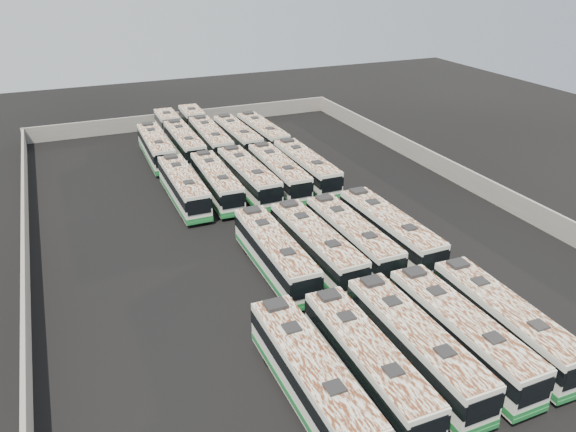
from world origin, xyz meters
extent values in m
plane|color=black|center=(0.00, 0.00, 0.00)|extent=(140.00, 140.00, 0.00)
cube|color=slate|center=(0.00, 36.30, 1.10)|extent=(45.20, 0.30, 2.20)
cube|color=slate|center=(22.30, 0.00, 1.10)|extent=(0.30, 73.20, 2.20)
cube|color=slate|center=(-22.30, 0.00, 1.10)|extent=(0.30, 73.20, 2.20)
cube|color=silver|center=(-7.26, -22.21, 1.81)|extent=(2.68, 12.57, 2.88)
cube|color=#1B6932|center=(-7.26, -22.21, 0.75)|extent=(2.73, 12.62, 0.44)
cube|color=black|center=(-7.26, -22.21, 2.28)|extent=(2.74, 12.63, 0.96)
cube|color=beige|center=(-7.26, -22.21, 3.28)|extent=(2.63, 12.32, 0.07)
cube|color=black|center=(-7.25, -24.97, 3.38)|extent=(1.00, 1.00, 0.15)
cube|color=black|center=(-7.27, -19.44, 3.38)|extent=(1.00, 1.00, 0.15)
cube|color=black|center=(-7.29, -16.93, 3.43)|extent=(1.37, 1.16, 0.27)
cylinder|color=black|center=(-8.40, -18.19, 0.52)|extent=(0.30, 1.05, 1.05)
cylinder|color=black|center=(-6.16, -18.18, 0.52)|extent=(0.30, 1.05, 1.05)
cube|color=silver|center=(-3.65, -22.28, 1.75)|extent=(2.66, 12.19, 2.79)
cube|color=#1B6932|center=(-3.65, -22.28, 0.73)|extent=(2.71, 12.24, 0.43)
cube|color=black|center=(-3.65, -22.28, 2.21)|extent=(2.72, 12.25, 0.93)
cube|color=black|center=(-3.71, -28.38, 2.08)|extent=(2.23, 0.08, 1.47)
cube|color=beige|center=(-3.65, -22.28, 3.17)|extent=(2.61, 11.95, 0.07)
cube|color=black|center=(-3.68, -24.95, 3.27)|extent=(0.97, 0.97, 0.14)
cube|color=black|center=(-3.62, -19.60, 3.27)|extent=(0.97, 0.97, 0.14)
cube|color=black|center=(-3.60, -17.17, 3.33)|extent=(1.33, 1.13, 0.26)
cylinder|color=black|center=(-4.77, -26.16, 0.51)|extent=(0.29, 1.02, 1.01)
cylinder|color=black|center=(-2.60, -26.18, 0.51)|extent=(0.29, 1.02, 1.01)
cylinder|color=black|center=(-4.69, -18.37, 0.51)|extent=(0.29, 1.02, 1.01)
cylinder|color=black|center=(-2.52, -18.39, 0.51)|extent=(0.29, 1.02, 1.01)
cube|color=silver|center=(-0.16, -22.09, 1.78)|extent=(2.59, 12.40, 2.84)
cube|color=#1B6932|center=(-0.16, -22.09, 0.74)|extent=(2.64, 12.45, 0.43)
cube|color=black|center=(-0.16, -22.09, 2.25)|extent=(2.65, 12.46, 0.95)
cube|color=black|center=(-0.17, -28.32, 2.12)|extent=(2.27, 0.06, 1.50)
cube|color=#1B6932|center=(-0.17, -28.32, 0.54)|extent=(2.58, 0.10, 0.29)
cube|color=beige|center=(-0.16, -22.09, 3.23)|extent=(2.54, 12.16, 0.07)
cube|color=black|center=(-0.16, -24.82, 3.34)|extent=(0.98, 0.98, 0.14)
cube|color=black|center=(-0.16, -19.37, 3.34)|extent=(0.98, 0.98, 0.14)
cube|color=black|center=(-0.16, -16.89, 3.39)|extent=(1.34, 1.14, 0.27)
cylinder|color=black|center=(-1.27, -26.06, 0.52)|extent=(0.29, 1.03, 1.03)
cylinder|color=black|center=(0.94, -26.06, 0.52)|extent=(0.29, 1.03, 1.03)
cylinder|color=black|center=(-1.27, -18.12, 0.52)|extent=(0.29, 1.03, 1.03)
cylinder|color=black|center=(0.94, -18.13, 0.52)|extent=(0.29, 1.03, 1.03)
cube|color=silver|center=(3.22, -22.22, 1.78)|extent=(2.67, 12.42, 2.84)
cube|color=#1B6932|center=(3.22, -22.22, 0.74)|extent=(2.72, 12.47, 0.43)
cube|color=black|center=(3.22, -22.22, 2.25)|extent=(2.73, 12.48, 0.95)
cube|color=black|center=(3.26, -28.44, 2.12)|extent=(2.27, 0.08, 1.50)
cube|color=#1B6932|center=(3.26, -28.44, 0.54)|extent=(2.58, 0.12, 0.29)
cube|color=beige|center=(3.22, -22.22, 3.23)|extent=(2.61, 12.17, 0.07)
cube|color=black|center=(3.24, -24.95, 3.34)|extent=(0.99, 0.99, 0.14)
cube|color=black|center=(3.20, -19.50, 3.34)|extent=(0.99, 0.99, 0.14)
cube|color=black|center=(3.18, -17.02, 3.39)|extent=(1.35, 1.15, 0.27)
cylinder|color=black|center=(2.14, -26.20, 0.52)|extent=(0.30, 1.04, 1.03)
cylinder|color=black|center=(4.35, -26.18, 0.52)|extent=(0.30, 1.04, 1.03)
cylinder|color=black|center=(2.09, -18.26, 0.52)|extent=(0.30, 1.04, 1.03)
cylinder|color=black|center=(4.30, -18.25, 0.52)|extent=(0.30, 1.04, 1.03)
cube|color=silver|center=(6.69, -22.31, 1.75)|extent=(2.82, 12.23, 2.79)
cube|color=#1B6932|center=(6.69, -22.31, 0.73)|extent=(2.87, 12.28, 0.43)
cube|color=black|center=(6.69, -22.31, 2.21)|extent=(2.88, 12.29, 0.93)
cube|color=#1B6932|center=(6.55, -28.41, 0.53)|extent=(2.54, 0.16, 0.28)
cube|color=beige|center=(6.69, -22.31, 3.17)|extent=(2.76, 11.98, 0.07)
cube|color=black|center=(6.63, -24.98, 3.28)|extent=(0.99, 0.99, 0.14)
cube|color=black|center=(6.76, -19.63, 3.28)|extent=(0.99, 0.99, 0.14)
cube|color=black|center=(6.81, -17.19, 3.33)|extent=(1.34, 1.15, 0.26)
cylinder|color=black|center=(5.52, -26.17, 0.51)|extent=(0.31, 1.02, 1.01)
cylinder|color=black|center=(7.69, -26.22, 0.51)|extent=(0.31, 1.02, 1.01)
cylinder|color=black|center=(5.70, -18.39, 0.51)|extent=(0.31, 1.02, 1.01)
cylinder|color=black|center=(7.87, -18.44, 0.51)|extent=(0.31, 1.02, 1.01)
cube|color=silver|center=(-3.78, -8.00, 1.78)|extent=(2.65, 12.41, 2.84)
cube|color=#1B6932|center=(-3.78, -8.00, 0.74)|extent=(2.70, 12.46, 0.43)
cube|color=black|center=(-3.78, -8.00, 2.25)|extent=(2.71, 12.47, 0.95)
cube|color=black|center=(-3.81, -14.22, 2.12)|extent=(2.27, 0.07, 1.50)
cube|color=#1B6932|center=(-3.81, -14.22, 0.54)|extent=(2.58, 0.11, 0.29)
cube|color=beige|center=(-3.78, -8.00, 3.23)|extent=(2.60, 12.16, 0.07)
cube|color=black|center=(-3.79, -10.73, 3.34)|extent=(0.99, 0.99, 0.14)
cube|color=black|center=(-3.76, -5.28, 3.34)|extent=(0.99, 0.99, 0.14)
cube|color=black|center=(-3.75, -2.80, 3.39)|extent=(1.35, 1.14, 0.27)
cylinder|color=black|center=(-4.91, -11.96, 0.52)|extent=(0.29, 1.03, 1.03)
cylinder|color=black|center=(-2.70, -11.97, 0.52)|extent=(0.29, 1.03, 1.03)
cylinder|color=black|center=(-4.86, -4.03, 0.52)|extent=(0.29, 1.03, 1.03)
cylinder|color=black|center=(-2.65, -4.04, 0.52)|extent=(0.29, 1.03, 1.03)
cube|color=silver|center=(-0.21, -8.22, 1.81)|extent=(2.94, 12.63, 2.88)
cube|color=#1B6932|center=(-0.21, -8.22, 0.75)|extent=(2.99, 12.68, 0.44)
cube|color=black|center=(-0.21, -8.22, 2.28)|extent=(3.00, 12.70, 0.96)
cube|color=black|center=(-0.05, -14.52, 2.15)|extent=(2.31, 0.12, 1.52)
cube|color=#1B6932|center=(-0.05, -14.52, 0.54)|extent=(2.62, 0.17, 0.29)
cube|color=beige|center=(-0.21, -8.22, 3.28)|extent=(2.88, 12.38, 0.07)
cube|color=black|center=(-0.14, -10.98, 3.38)|extent=(1.02, 1.02, 0.15)
cube|color=black|center=(-0.28, -5.46, 3.38)|extent=(1.02, 1.02, 0.15)
cube|color=black|center=(-0.34, -2.94, 3.44)|extent=(1.39, 1.19, 0.27)
cylinder|color=black|center=(-1.23, -12.27, 0.52)|extent=(0.32, 1.05, 1.05)
cylinder|color=black|center=(1.02, -12.21, 0.52)|extent=(0.32, 1.05, 1.05)
cylinder|color=black|center=(-1.43, -4.23, 0.52)|extent=(0.32, 1.05, 1.05)
cylinder|color=black|center=(0.81, -4.17, 0.52)|extent=(0.32, 1.05, 1.05)
cube|color=silver|center=(3.22, -8.09, 1.78)|extent=(2.67, 12.39, 2.83)
cube|color=#1B6932|center=(3.22, -8.09, 0.74)|extent=(2.72, 12.44, 0.43)
cube|color=black|center=(3.22, -8.09, 2.25)|extent=(2.73, 12.45, 0.95)
cube|color=black|center=(3.27, -14.29, 2.11)|extent=(2.27, 0.08, 1.49)
cube|color=#1B6932|center=(3.27, -14.29, 0.54)|extent=(2.58, 0.12, 0.29)
cube|color=beige|center=(3.22, -8.09, 3.23)|extent=(2.62, 12.14, 0.07)
cube|color=black|center=(3.24, -10.81, 3.33)|extent=(0.99, 0.99, 0.14)
cube|color=black|center=(3.20, -5.37, 3.33)|extent=(0.99, 0.99, 0.14)
cube|color=black|center=(3.18, -2.89, 3.38)|extent=(1.35, 1.14, 0.27)
cylinder|color=black|center=(2.15, -12.05, 0.52)|extent=(0.30, 1.03, 1.03)
cylinder|color=black|center=(4.35, -12.04, 0.52)|extent=(0.30, 1.03, 1.03)
cylinder|color=black|center=(2.09, -4.14, 0.52)|extent=(0.30, 1.03, 1.03)
cylinder|color=black|center=(4.29, -4.12, 0.52)|extent=(0.30, 1.03, 1.03)
cube|color=silver|center=(6.80, -8.25, 1.83)|extent=(2.83, 12.75, 2.91)
cube|color=#1B6932|center=(6.80, -8.25, 0.76)|extent=(2.88, 12.80, 0.45)
cube|color=black|center=(6.80, -8.25, 2.31)|extent=(2.89, 12.81, 0.97)
cube|color=black|center=(6.89, -14.63, 2.17)|extent=(2.33, 0.09, 1.54)
cube|color=#1B6932|center=(6.89, -14.63, 0.55)|extent=(2.65, 0.14, 0.30)
cube|color=beige|center=(6.80, -8.25, 3.32)|extent=(2.77, 12.50, 0.07)
cube|color=black|center=(6.84, -11.04, 3.42)|extent=(1.02, 1.02, 0.15)
cube|color=black|center=(6.76, -5.45, 3.42)|extent=(1.02, 1.02, 0.15)
cube|color=black|center=(6.72, -2.91, 3.48)|extent=(1.39, 1.19, 0.28)
cylinder|color=black|center=(5.72, -12.33, 0.53)|extent=(0.31, 1.06, 1.06)
cylinder|color=black|center=(7.99, -12.30, 0.53)|extent=(0.31, 1.06, 1.06)
cylinder|color=black|center=(5.61, -4.19, 0.53)|extent=(0.31, 1.06, 1.06)
cylinder|color=black|center=(7.87, -4.16, 0.53)|extent=(0.31, 1.06, 1.06)
cube|color=silver|center=(-7.18, 8.62, 1.77)|extent=(2.57, 12.31, 2.82)
cube|color=#1B6932|center=(-7.18, 8.62, 0.74)|extent=(2.62, 12.36, 0.43)
cube|color=black|center=(-7.18, 8.62, 2.24)|extent=(2.63, 12.37, 0.94)
cube|color=black|center=(-7.17, 2.45, 2.10)|extent=(2.26, 0.06, 1.49)
cube|color=#1B6932|center=(-7.17, 2.45, 0.53)|extent=(2.56, 0.10, 0.29)
cube|color=beige|center=(-7.18, 8.62, 3.21)|extent=(2.52, 12.06, 0.07)
cube|color=black|center=(-7.17, 5.91, 3.31)|extent=(0.97, 0.97, 0.14)
cube|color=black|center=(-7.18, 11.33, 3.31)|extent=(0.97, 0.97, 0.14)
cube|color=black|center=(-7.18, 13.79, 3.36)|extent=(1.33, 1.13, 0.27)
cylinder|color=black|center=(-8.27, 4.68, 0.51)|extent=(0.29, 1.03, 1.03)
cylinder|color=black|center=(-6.08, 4.68, 0.51)|extent=(0.29, 1.03, 1.03)
cylinder|color=black|center=(-8.28, 12.55, 0.51)|extent=(0.29, 1.03, 1.03)
cylinder|color=black|center=(-6.08, 12.56, 0.51)|extent=(0.29, 1.03, 1.03)
cube|color=silver|center=(-3.66, 8.64, 1.75)|extent=(2.80, 12.21, 2.79)
cube|color=#1B6932|center=(-3.66, 8.64, 0.73)|extent=(2.85, 12.26, 0.43)
cube|color=black|center=(-3.66, 8.64, 2.21)|extent=(2.86, 12.27, 0.93)
cube|color=black|center=(-3.79, 2.55, 2.08)|extent=(2.23, 0.11, 1.47)
cube|color=#1B6932|center=(-3.79, 2.55, 0.53)|extent=(2.53, 0.16, 0.28)
cube|color=beige|center=(-3.66, 8.64, 3.17)|extent=(2.74, 11.96, 0.07)
cube|color=black|center=(-3.71, 5.97, 3.27)|extent=(0.98, 0.98, 0.14)
cube|color=black|center=(-3.60, 11.32, 3.27)|extent=(0.98, 0.98, 0.14)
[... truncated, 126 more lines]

